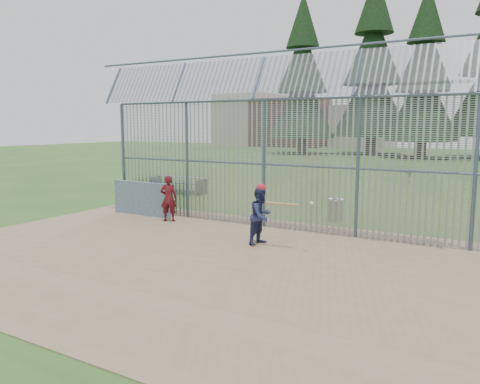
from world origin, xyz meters
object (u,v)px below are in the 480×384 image
Objects in this scene: trash_can at (335,210)px; batter at (261,216)px; onlooker at (169,198)px; bleacher at (178,184)px; dugout_wall at (142,199)px.

batter is at bearing -99.65° from trash_can.
trash_can is at bearing 0.31° from batter.
batter is at bearing 139.60° from onlooker.
batter is 0.52× the size of bleacher.
onlooker is at bearing -55.00° from bleacher.
dugout_wall is at bearing 84.88° from batter.
trash_can is 9.20m from bleacher.
onlooker reaches higher than trash_can.
onlooker is 0.52× the size of bleacher.
trash_can is (4.79, 2.98, -0.41)m from onlooker.
bleacher is (-4.00, 5.71, -0.39)m from onlooker.
bleacher is at bearing 114.80° from dugout_wall.
onlooker is (-4.09, 1.15, -0.00)m from batter.
batter reaches higher than onlooker.
batter reaches higher than trash_can.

